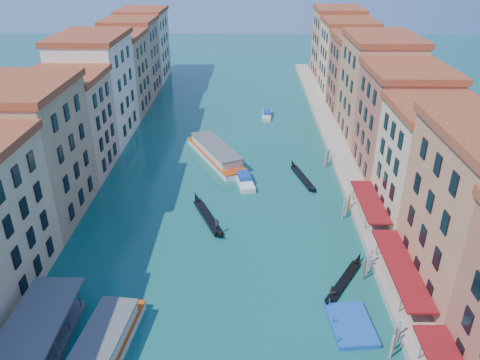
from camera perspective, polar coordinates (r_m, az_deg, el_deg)
The scene contains 14 objects.
left_bank_palazzos at distance 93.96m, azimuth -18.19°, elevation 9.09°, with size 12.80×128.40×21.00m.
right_bank_palazzos at distance 92.80m, azimuth 17.16°, elevation 9.05°, with size 12.80×128.40×21.00m.
quay at distance 94.01m, azimuth 11.71°, elevation 3.91°, with size 4.00×140.00×1.00m, color gray.
restaurant_awnings at distance 57.26m, azimuth 19.19°, elevation -10.31°, with size 3.20×44.55×3.12m.
vaporetto_stop at distance 51.51m, azimuth -23.97°, elevation -18.43°, with size 5.40×16.40×3.65m.
mooring_poles_right at distance 61.87m, azimuth 14.70°, elevation -8.48°, with size 1.44×54.24×3.20m.
mooring_poles_left at distance 52.64m, azimuth -26.54°, elevation -18.14°, with size 0.24×8.24×3.20m.
vaporetto_far at distance 87.73m, azimuth -2.95°, elevation 3.33°, with size 12.37×19.24×2.87m.
gondola_fore at distance 69.01m, azimuth -3.96°, elevation -4.42°, with size 6.09×12.78×2.68m.
gondola_right at distance 57.97m, azimuth 12.45°, elevation -11.95°, with size 6.83×10.22×2.30m.
gondola_far at distance 81.33m, azimuth 7.60°, elevation 0.42°, with size 3.98×12.15×1.75m.
motorboat_mid at distance 78.94m, azimuth 0.52°, elevation 0.02°, with size 3.77×7.82×1.55m.
motorboat_far at distance 110.80m, azimuth 3.30°, elevation 7.96°, with size 2.53×6.62×1.34m.
blue_dock at distance 52.89m, azimuth 13.40°, elevation -16.79°, with size 4.83×6.77×0.53m.
Camera 1 is at (4.40, -20.23, 36.05)m, focal length 35.00 mm.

